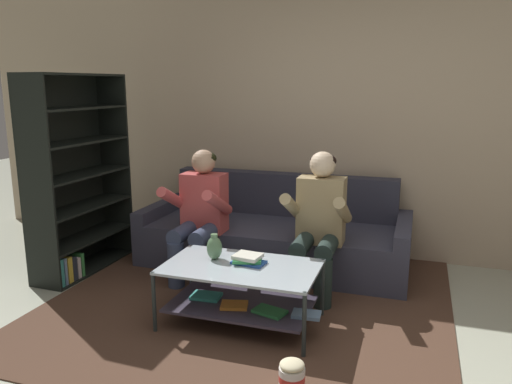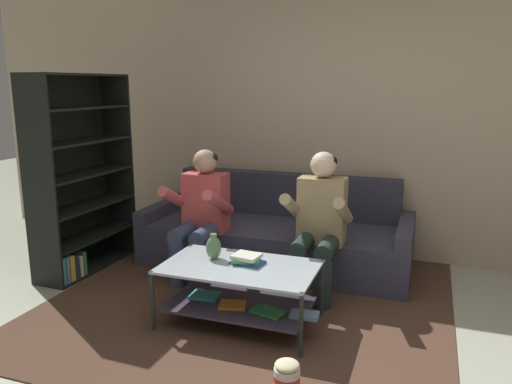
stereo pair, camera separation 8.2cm
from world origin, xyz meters
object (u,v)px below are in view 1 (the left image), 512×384
book_stack (248,259)px  popcorn_tub (292,377)px  person_seated_left (199,211)px  vase (214,247)px  coffee_table (242,287)px  couch (275,236)px  bookshelf (73,185)px  person_seated_right (319,219)px

book_stack → popcorn_tub: (0.52, -0.76, -0.37)m
person_seated_left → vase: person_seated_left is taller
person_seated_left → popcorn_tub: bearing=-49.9°
coffee_table → couch: bearing=95.7°
couch → bookshelf: bearing=-156.6°
couch → popcorn_tub: 2.10m
couch → coffee_table: couch is taller
person_seated_left → book_stack: 0.96m
coffee_table → popcorn_tub: size_ratio=5.46×
couch → coffee_table: (0.13, -1.29, 0.02)m
person_seated_right → bookshelf: (-2.22, -0.17, 0.17)m
popcorn_tub → book_stack: bearing=124.4°
bookshelf → popcorn_tub: (2.36, -1.25, -0.70)m
couch → popcorn_tub: (0.67, -1.98, -0.16)m
bookshelf → book_stack: bearing=-15.0°
bookshelf → vase: bearing=-17.1°
vase → person_seated_right: bearing=46.3°
person_seated_left → bookshelf: bearing=-171.7°
vase → bookshelf: 1.68m
coffee_table → vase: vase is taller
popcorn_tub → vase: bearing=135.6°
couch → book_stack: bearing=-82.9°
coffee_table → vase: size_ratio=5.91×
person_seated_left → coffee_table: (0.65, -0.73, -0.32)m
couch → vase: size_ratio=13.03×
couch → bookshelf: (-1.69, -0.73, 0.53)m
bookshelf → popcorn_tub: 2.76m
person_seated_right → book_stack: bearing=-119.2°
popcorn_tub → person_seated_right: bearing=95.9°
vase → bookshelf: size_ratio=0.11×
person_seated_left → book_stack: bearing=-44.4°
person_seated_right → coffee_table: (-0.40, -0.73, -0.34)m
person_seated_left → book_stack: size_ratio=4.59×
person_seated_left → person_seated_right: 1.05m
person_seated_right → book_stack: 0.78m
couch → coffee_table: size_ratio=2.20×
person_seated_left → bookshelf: 1.19m
vase → bookshelf: bookshelf is taller
couch → coffee_table: bearing=-84.3°
person_seated_left → vase: (0.42, -0.66, -0.08)m
person_seated_left → person_seated_right: (1.05, 0.00, 0.01)m
person_seated_left → popcorn_tub: 1.93m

